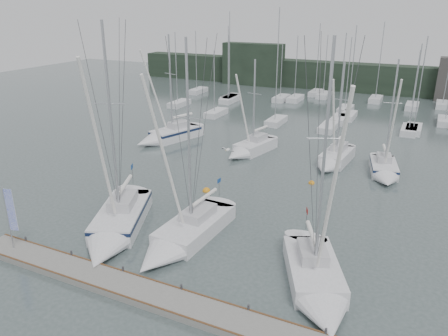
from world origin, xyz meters
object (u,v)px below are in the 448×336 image
Objects in this scene: sailboat_mid_b at (248,150)px; dock_banner at (10,213)px; sailboat_near_right at (318,289)px; buoy_b at (311,183)px; sailboat_near_left at (115,229)px; sailboat_mid_a at (166,136)px; sailboat_near_center at (178,240)px; sailboat_mid_c at (333,161)px; buoy_a at (206,191)px; sailboat_mid_d at (385,172)px.

sailboat_mid_b is 25.52m from dock_banner.
sailboat_near_right reaches higher than buoy_b.
sailboat_near_right is at bearing -25.04° from sailboat_near_left.
sailboat_mid_a is at bearing 90.84° from sailboat_near_left.
sailboat_mid_c is (5.72, 19.93, 0.05)m from sailboat_near_center.
sailboat_near_center reaches higher than buoy_b.
dock_banner is at bearing -115.51° from sailboat_mid_c.
dock_banner reaches higher than buoy_b.
sailboat_mid_b is at bearing 97.41° from sailboat_near_right.
sailboat_near_left is 4.73m from sailboat_near_center.
dock_banner is (4.78, -24.94, 2.26)m from sailboat_mid_a.
sailboat_near_right is 3.47× the size of dock_banner.
sailboat_mid_d is at bearing 37.06° from buoy_a.
sailboat_near_center is at bearing 148.27° from sailboat_near_right.
sailboat_mid_a is at bearing -168.04° from sailboat_mid_b.
buoy_a is at bearing -155.00° from sailboat_mid_d.
sailboat_near_right is 15.99m from buoy_a.
buoy_b is at bearing -153.87° from sailboat_mid_d.
sailboat_near_center is at bearing -73.49° from buoy_a.
sailboat_mid_d is at bearing 38.18° from buoy_b.
sailboat_mid_b reaches higher than dock_banner.
buoy_a is at bearing -122.57° from sailboat_mid_c.
sailboat_near_center is at bearing -67.57° from sailboat_mid_b.
sailboat_near_left is at bearing -111.98° from sailboat_mid_c.
dock_banner is at bearing -147.16° from sailboat_near_center.
sailboat_near_right reaches higher than sailboat_mid_d.
sailboat_mid_a is 1.20× the size of sailboat_mid_c.
sailboat_mid_a is 15.46m from buoy_a.
sailboat_near_left is at bearing -101.82° from buoy_a.
sailboat_mid_b is at bearing 93.31° from buoy_a.
sailboat_near_left is 1.42× the size of sailboat_mid_c.
sailboat_mid_a is 23.57× the size of buoy_b.
sailboat_mid_a reaches higher than sailboat_mid_d.
sailboat_near_right is at bearing -4.68° from sailboat_near_center.
sailboat_mid_c is 5.09m from sailboat_mid_d.
sailboat_near_right is (9.69, -1.22, 0.03)m from sailboat_near_center.
sailboat_mid_d is (14.00, -0.46, -0.01)m from sailboat_mid_b.
sailboat_mid_c is 0.95× the size of sailboat_mid_d.
sailboat_mid_d is (15.41, 19.78, -0.08)m from sailboat_near_left.
sailboat_mid_d is (24.47, -0.64, -0.11)m from sailboat_mid_a.
buoy_a is (0.61, -10.57, -0.54)m from sailboat_mid_b.
sailboat_mid_d is at bearing 36.97° from dock_banner.
sailboat_near_center is at bearing -109.12° from buoy_b.
sailboat_mid_c is 2.54× the size of dock_banner.
dock_banner is (-8.96, -5.25, 2.40)m from sailboat_near_center.
sailboat_mid_c is at bearing 158.01° from sailboat_mid_d.
sailboat_near_center is 9.34m from buoy_a.
sailboat_mid_a reaches higher than buoy_a.
sailboat_near_right is 1.38× the size of sailboat_mid_b.
sailboat_mid_a is at bearing 127.36° from sailboat_near_center.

